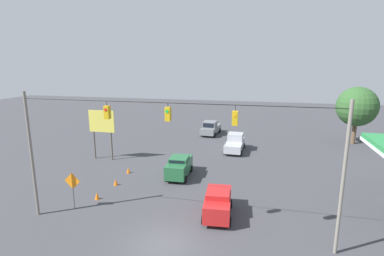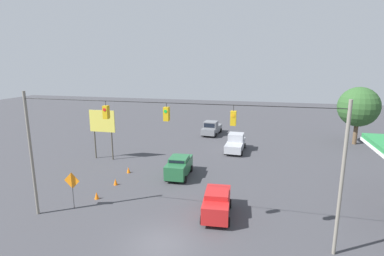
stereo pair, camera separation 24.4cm
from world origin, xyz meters
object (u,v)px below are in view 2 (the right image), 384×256
at_px(roadside_billboard, 102,125).
at_px(tree_horizon_left, 359,107).
at_px(sedan_red_crossing_near, 217,203).
at_px(traffic_cone_second, 116,182).
at_px(pickup_truck_grey_withflow_deep, 212,128).
at_px(pickup_truck_silver_oncoming_deep, 235,143).
at_px(overhead_signal_span, 167,151).
at_px(work_zone_sign, 72,183).
at_px(traffic_cone_nearest, 97,195).
at_px(traffic_cone_third, 128,170).
at_px(sedan_green_withflow_mid, 179,166).

xyz_separation_m(roadside_billboard, tree_horizon_left, (-29.68, -13.63, 1.10)).
bearing_deg(roadside_billboard, tree_horizon_left, -155.34).
distance_m(sedan_red_crossing_near, traffic_cone_second, 10.31).
height_order(pickup_truck_grey_withflow_deep, traffic_cone_second, pickup_truck_grey_withflow_deep).
distance_m(roadside_billboard, tree_horizon_left, 32.68).
height_order(pickup_truck_grey_withflow_deep, pickup_truck_silver_oncoming_deep, same).
relative_size(overhead_signal_span, work_zone_sign, 7.12).
bearing_deg(tree_horizon_left, sedan_red_crossing_near, 57.21).
distance_m(traffic_cone_nearest, traffic_cone_third, 6.01).
relative_size(sedan_green_withflow_mid, sedan_red_crossing_near, 1.03).
bearing_deg(sedan_red_crossing_near, traffic_cone_nearest, -2.16).
bearing_deg(sedan_red_crossing_near, overhead_signal_span, 45.95).
distance_m(pickup_truck_grey_withflow_deep, traffic_cone_second, 21.72).
bearing_deg(traffic_cone_third, traffic_cone_nearest, 90.36).
xyz_separation_m(sedan_red_crossing_near, traffic_cone_third, (9.92, -6.38, -0.69)).
bearing_deg(work_zone_sign, roadside_billboard, -71.30).
height_order(overhead_signal_span, traffic_cone_third, overhead_signal_span).
bearing_deg(sedan_red_crossing_near, sedan_green_withflow_mid, -54.77).
distance_m(pickup_truck_grey_withflow_deep, work_zone_sign, 26.54).
bearing_deg(pickup_truck_grey_withflow_deep, sedan_red_crossing_near, 100.72).
distance_m(work_zone_sign, tree_horizon_left, 36.03).
xyz_separation_m(pickup_truck_silver_oncoming_deep, traffic_cone_nearest, (9.64, 16.16, -0.68)).
height_order(traffic_cone_third, roadside_billboard, roadside_billboard).
distance_m(pickup_truck_silver_oncoming_deep, tree_horizon_left, 17.37).
height_order(pickup_truck_silver_oncoming_deep, traffic_cone_third, pickup_truck_silver_oncoming_deep).
relative_size(overhead_signal_span, tree_horizon_left, 2.62).
distance_m(overhead_signal_span, traffic_cone_second, 10.69).
relative_size(overhead_signal_span, sedan_green_withflow_mid, 4.53).
height_order(traffic_cone_third, work_zone_sign, work_zone_sign).
distance_m(roadside_billboard, work_zone_sign, 12.05).
relative_size(traffic_cone_nearest, roadside_billboard, 0.10).
bearing_deg(traffic_cone_third, sedan_green_withflow_mid, -176.45).
height_order(sedan_red_crossing_near, roadside_billboard, roadside_billboard).
height_order(pickup_truck_grey_withflow_deep, sedan_green_withflow_mid, pickup_truck_grey_withflow_deep).
relative_size(pickup_truck_grey_withflow_deep, traffic_cone_second, 9.09).
bearing_deg(sedan_red_crossing_near, pickup_truck_silver_oncoming_deep, -89.15).
relative_size(pickup_truck_silver_oncoming_deep, sedan_red_crossing_near, 1.20).
xyz_separation_m(pickup_truck_grey_withflow_deep, tree_horizon_left, (-19.75, 0.92, 4.09)).
xyz_separation_m(traffic_cone_nearest, roadside_billboard, (4.66, -9.49, 3.68)).
relative_size(overhead_signal_span, pickup_truck_silver_oncoming_deep, 3.91).
bearing_deg(traffic_cone_nearest, sedan_red_crossing_near, 177.84).
height_order(pickup_truck_silver_oncoming_deep, work_zone_sign, work_zone_sign).
bearing_deg(traffic_cone_second, pickup_truck_silver_oncoming_deep, -125.68).
bearing_deg(traffic_cone_third, pickup_truck_grey_withflow_deep, -106.38).
height_order(pickup_truck_silver_oncoming_deep, tree_horizon_left, tree_horizon_left).
height_order(traffic_cone_second, traffic_cone_third, same).
relative_size(traffic_cone_second, tree_horizon_left, 0.08).
relative_size(sedan_red_crossing_near, work_zone_sign, 1.52).
bearing_deg(roadside_billboard, work_zone_sign, 108.70).
relative_size(pickup_truck_grey_withflow_deep, sedan_red_crossing_near, 1.23).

